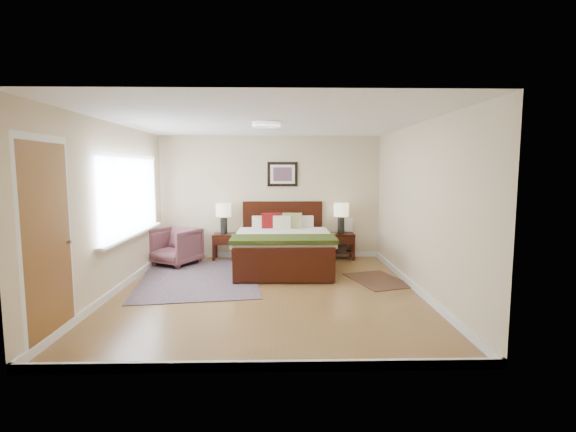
# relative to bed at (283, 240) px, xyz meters

# --- Properties ---
(floor) EXTENTS (5.00, 5.00, 0.00)m
(floor) POSITION_rel_bed_xyz_m (-0.26, -1.45, -0.53)
(floor) COLOR brown
(floor) RESTS_ON ground
(back_wall) EXTENTS (4.50, 0.04, 2.50)m
(back_wall) POSITION_rel_bed_xyz_m (-0.26, 1.05, 0.72)
(back_wall) COLOR #CBB293
(back_wall) RESTS_ON ground
(front_wall) EXTENTS (4.50, 0.04, 2.50)m
(front_wall) POSITION_rel_bed_xyz_m (-0.26, -3.95, 0.72)
(front_wall) COLOR #CBB293
(front_wall) RESTS_ON ground
(left_wall) EXTENTS (0.04, 5.00, 2.50)m
(left_wall) POSITION_rel_bed_xyz_m (-2.51, -1.45, 0.72)
(left_wall) COLOR #CBB293
(left_wall) RESTS_ON ground
(right_wall) EXTENTS (0.04, 5.00, 2.50)m
(right_wall) POSITION_rel_bed_xyz_m (1.99, -1.45, 0.72)
(right_wall) COLOR #CBB293
(right_wall) RESTS_ON ground
(ceiling) EXTENTS (4.50, 5.00, 0.02)m
(ceiling) POSITION_rel_bed_xyz_m (-0.26, -1.45, 1.97)
(ceiling) COLOR white
(ceiling) RESTS_ON back_wall
(window) EXTENTS (0.11, 2.72, 1.32)m
(window) POSITION_rel_bed_xyz_m (-2.45, -0.75, 0.85)
(window) COLOR silver
(window) RESTS_ON left_wall
(door) EXTENTS (0.06, 1.00, 2.18)m
(door) POSITION_rel_bed_xyz_m (-2.49, -3.20, 0.54)
(door) COLOR silver
(door) RESTS_ON ground
(ceil_fixture) EXTENTS (0.44, 0.44, 0.08)m
(ceil_fixture) POSITION_rel_bed_xyz_m (-0.26, -1.45, 1.94)
(ceil_fixture) COLOR white
(ceil_fixture) RESTS_ON ceiling
(bed) EXTENTS (1.75, 2.12, 1.14)m
(bed) POSITION_rel_bed_xyz_m (0.00, 0.00, 0.00)
(bed) COLOR #371408
(bed) RESTS_ON ground
(wall_art) EXTENTS (0.62, 0.05, 0.50)m
(wall_art) POSITION_rel_bed_xyz_m (0.00, 1.01, 1.19)
(wall_art) COLOR black
(wall_art) RESTS_ON back_wall
(nightstand_left) EXTENTS (0.44, 0.40, 0.52)m
(nightstand_left) POSITION_rel_bed_xyz_m (-1.19, 0.80, -0.12)
(nightstand_left) COLOR #371408
(nightstand_left) RESTS_ON ground
(nightstand_right) EXTENTS (0.53, 0.40, 0.52)m
(nightstand_right) POSITION_rel_bed_xyz_m (1.18, 0.80, -0.20)
(nightstand_right) COLOR #371408
(nightstand_right) RESTS_ON ground
(lamp_left) EXTENTS (0.30, 0.30, 0.61)m
(lamp_left) POSITION_rel_bed_xyz_m (-1.19, 0.82, 0.41)
(lamp_left) COLOR black
(lamp_left) RESTS_ON nightstand_left
(lamp_right) EXTENTS (0.30, 0.30, 0.61)m
(lamp_right) POSITION_rel_bed_xyz_m (1.18, 0.82, 0.41)
(lamp_right) COLOR black
(lamp_right) RESTS_ON nightstand_right
(armchair) EXTENTS (1.04, 1.05, 0.71)m
(armchair) POSITION_rel_bed_xyz_m (-2.06, 0.35, -0.17)
(armchair) COLOR brown
(armchair) RESTS_ON ground
(rug_persian) EXTENTS (2.23, 2.89, 0.01)m
(rug_persian) POSITION_rel_bed_xyz_m (-1.43, -0.65, -0.52)
(rug_persian) COLOR #0D2142
(rug_persian) RESTS_ON ground
(rug_navy) EXTENTS (1.04, 1.30, 0.01)m
(rug_navy) POSITION_rel_bed_xyz_m (1.54, -0.88, -0.52)
(rug_navy) COLOR black
(rug_navy) RESTS_ON ground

